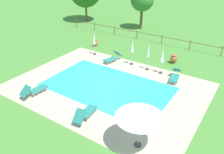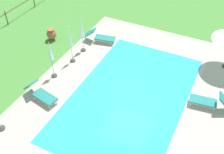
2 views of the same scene
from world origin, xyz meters
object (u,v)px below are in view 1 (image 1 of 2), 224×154
sun_lounger_north_far (34,90)px  patio_umbrella_closed_row_centre (162,57)px  patio_umbrella_closed_row_mid_west (132,48)px  terracotta_urn_near_fence (174,59)px  terracotta_urn_by_tree (96,43)px  sun_lounger_north_near_steps (112,58)px  tree_centre (142,0)px  patio_umbrella_closed_row_west (148,53)px  patio_umbrella_open_foreground (140,114)px  sun_lounger_north_mid (175,76)px  patio_umbrella_closed_row_mid_east (94,40)px  sun_lounger_north_end (86,113)px

sun_lounger_north_far → patio_umbrella_closed_row_centre: (5.97, 7.87, 1.08)m
patio_umbrella_closed_row_mid_west → terracotta_urn_near_fence: (2.98, 2.28, -1.07)m
patio_umbrella_closed_row_centre → terracotta_urn_by_tree: patio_umbrella_closed_row_centre is taller
sun_lounger_north_near_steps → sun_lounger_north_far: 7.72m
tree_centre → patio_umbrella_closed_row_west: bearing=-59.9°
patio_umbrella_open_foreground → tree_centre: (-9.46, 18.56, 1.62)m
terracotta_urn_by_tree → patio_umbrella_closed_row_centre: bearing=-13.4°
patio_umbrella_closed_row_mid_west → patio_umbrella_closed_row_centre: size_ratio=1.00×
sun_lounger_north_near_steps → sun_lounger_north_far: (-1.42, -7.59, -0.00)m
sun_lounger_north_mid → patio_umbrella_closed_row_mid_east: bearing=175.4°
patio_umbrella_open_foreground → patio_umbrella_closed_row_mid_east: patio_umbrella_closed_row_mid_east is taller
patio_umbrella_closed_row_mid_west → terracotta_urn_by_tree: 5.70m
sun_lounger_north_end → terracotta_urn_by_tree: (-6.78, 9.88, 0.04)m
patio_umbrella_closed_row_west → patio_umbrella_closed_row_mid_west: patio_umbrella_closed_row_west is taller
terracotta_urn_by_tree → sun_lounger_north_mid: bearing=-14.4°
patio_umbrella_open_foreground → patio_umbrella_closed_row_west: (-3.47, 8.21, -0.52)m
sun_lounger_north_far → terracotta_urn_near_fence: bearing=59.3°
patio_umbrella_closed_row_mid_east → tree_centre: bearing=91.6°
sun_lounger_north_end → sun_lounger_north_far: bearing=179.1°
patio_umbrella_closed_row_mid_west → patio_umbrella_closed_row_centre: 2.83m
sun_lounger_north_far → tree_centre: 18.54m
sun_lounger_north_near_steps → tree_centre: (-2.66, 10.63, 3.22)m
patio_umbrella_open_foreground → patio_umbrella_closed_row_mid_east: 12.44m
patio_umbrella_open_foreground → sun_lounger_north_near_steps: bearing=130.7°
patio_umbrella_closed_row_mid_west → terracotta_urn_near_fence: bearing=37.4°
patio_umbrella_open_foreground → terracotta_urn_by_tree: 14.61m
patio_umbrella_open_foreground → patio_umbrella_closed_row_centre: bearing=105.4°
patio_umbrella_open_foreground → terracotta_urn_by_tree: (-10.39, 10.15, -1.55)m
sun_lounger_north_mid → tree_centre: tree_centre is taller
patio_umbrella_closed_row_centre → patio_umbrella_closed_row_west: bearing=-179.9°
patio_umbrella_open_foreground → terracotta_urn_near_fence: size_ratio=3.03×
sun_lounger_north_far → terracotta_urn_by_tree: (-2.17, 9.81, 0.04)m
sun_lounger_north_far → patio_umbrella_closed_row_mid_west: bearing=68.6°
sun_lounger_north_far → terracotta_urn_by_tree: bearing=102.5°
patio_umbrella_closed_row_mid_east → patio_umbrella_open_foreground: bearing=-42.4°
terracotta_urn_near_fence → tree_centre: tree_centre is taller
sun_lounger_north_mid → sun_lounger_north_end: size_ratio=1.04×
patio_umbrella_open_foreground → terracotta_urn_near_fence: (-2.10, 10.67, -1.55)m
sun_lounger_north_end → patio_umbrella_closed_row_mid_west: patio_umbrella_closed_row_mid_west is taller
sun_lounger_north_near_steps → terracotta_urn_by_tree: (-3.59, 2.22, 0.04)m
patio_umbrella_open_foreground → patio_umbrella_closed_row_centre: (-2.25, 8.21, -0.51)m
sun_lounger_north_far → tree_centre: tree_centre is taller
sun_lounger_north_end → patio_umbrella_open_foreground: (3.62, -0.27, 1.59)m
sun_lounger_north_far → sun_lounger_north_end: sun_lounger_north_end is taller
patio_umbrella_closed_row_mid_west → patio_umbrella_closed_row_centre: patio_umbrella_closed_row_centre is taller
sun_lounger_north_end → patio_umbrella_closed_row_centre: size_ratio=0.88×
terracotta_urn_near_fence → patio_umbrella_closed_row_centre: bearing=-93.6°
sun_lounger_north_near_steps → patio_umbrella_closed_row_centre: (4.55, 0.28, 1.08)m
terracotta_urn_near_fence → sun_lounger_north_mid: bearing=-67.7°
sun_lounger_north_end → patio_umbrella_closed_row_mid_east: patio_umbrella_closed_row_mid_east is taller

